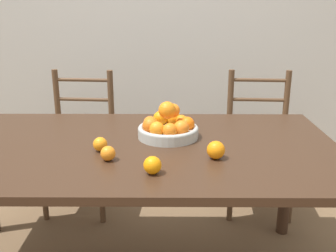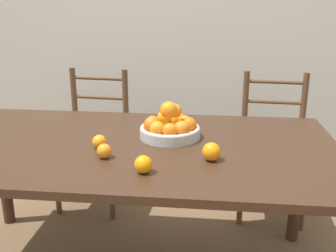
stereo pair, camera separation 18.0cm
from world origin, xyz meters
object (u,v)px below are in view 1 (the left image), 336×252
object	(u,v)px
orange_loose_1	(152,165)
fruit_bowl	(168,126)
orange_loose_3	(108,153)
chair_right	(258,144)
orange_loose_2	(100,144)
chair_left	(80,144)
orange_loose_0	(216,150)

from	to	relation	value
orange_loose_1	fruit_bowl	bearing A→B (deg)	82.47
orange_loose_3	chair_right	size ratio (longest dim) A/B	0.07
orange_loose_2	chair_left	size ratio (longest dim) A/B	0.07
chair_left	chair_right	distance (m)	1.20
orange_loose_1	orange_loose_3	size ratio (longest dim) A/B	1.12
fruit_bowl	orange_loose_1	distance (m)	0.43
orange_loose_1	orange_loose_3	bearing A→B (deg)	145.43
chair_left	orange_loose_1	bearing A→B (deg)	-59.20
orange_loose_2	chair_right	distance (m)	1.29
orange_loose_0	orange_loose_1	bearing A→B (deg)	-149.15
orange_loose_2	orange_loose_3	size ratio (longest dim) A/B	1.01
orange_loose_0	orange_loose_1	size ratio (longest dim) A/B	1.10
orange_loose_1	orange_loose_2	world-z (taller)	orange_loose_1
orange_loose_2	orange_loose_1	bearing A→B (deg)	-44.80
orange_loose_1	orange_loose_3	xyz separation A→B (m)	(-0.19, 0.13, -0.00)
fruit_bowl	orange_loose_2	distance (m)	0.35
orange_loose_1	chair_left	distance (m)	1.27
fruit_bowl	orange_loose_2	xyz separation A→B (m)	(-0.30, -0.19, -0.02)
fruit_bowl	orange_loose_3	distance (m)	0.38
orange_loose_1	chair_right	xyz separation A→B (m)	(0.66, 1.11, -0.32)
chair_right	chair_left	bearing A→B (deg)	-175.98
orange_loose_0	orange_loose_3	bearing A→B (deg)	-176.99
chair_left	chair_right	size ratio (longest dim) A/B	1.00
chair_left	orange_loose_3	bearing A→B (deg)	-65.45
orange_loose_2	orange_loose_0	bearing A→B (deg)	-9.64
chair_left	chair_right	world-z (taller)	same
orange_loose_1	chair_right	distance (m)	1.33
fruit_bowl	chair_left	size ratio (longest dim) A/B	0.31
chair_left	orange_loose_0	bearing A→B (deg)	-45.27
fruit_bowl	orange_loose_1	bearing A→B (deg)	-97.53
chair_left	fruit_bowl	bearing A→B (deg)	-44.05
orange_loose_3	chair_left	xyz separation A→B (m)	(-0.35, 0.98, -0.31)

